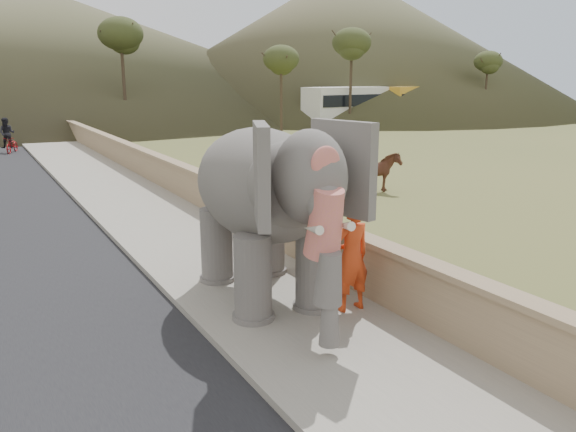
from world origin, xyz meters
The scene contains 12 objects.
ground centered at (0.00, 0.00, 0.00)m, with size 160.00×160.00×0.00m, color olive.
walkway centered at (0.00, 10.00, 0.07)m, with size 3.00×120.00×0.15m, color #9E9687.
parapet centered at (1.65, 10.00, 0.55)m, with size 0.30×120.00×1.10m, color tan.
cow centered at (7.94, 10.39, 0.70)m, with size 0.76×1.67×1.41m, color brown.
distant_car centered at (15.33, 36.07, 0.72)m, with size 1.70×4.23×1.44m, color #B5B4BB.
bus_white centered at (24.30, 32.49, 1.55)m, with size 2.50×11.00×3.10m, color white.
bus_orange centered at (31.38, 32.53, 1.55)m, with size 2.50×11.00×3.10m, color gold.
hill_right centered at (36.00, 52.00, 8.00)m, with size 56.00×56.00×16.00m, color brown.
hill_far centered at (5.00, 70.00, 7.00)m, with size 80.00×80.00×14.00m, color brown.
elephant_and_man centered at (0.02, 3.69, 1.72)m, with size 2.61×4.56×3.16m.
motorcyclist centered at (-2.30, 28.14, 0.74)m, with size 1.21×1.69×1.86m.
trees centered at (0.39, 28.54, 4.04)m, with size 48.80×44.09×9.46m.
Camera 1 is at (-4.39, -4.83, 4.01)m, focal length 35.00 mm.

